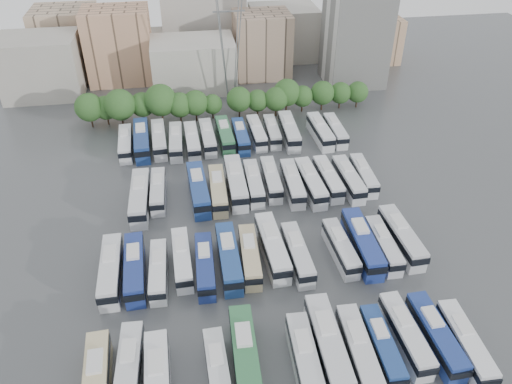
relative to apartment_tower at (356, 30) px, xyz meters
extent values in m
plane|color=#424447|center=(-34.00, -58.00, -13.00)|extent=(220.00, 220.00, 0.00)
cylinder|color=black|center=(-63.25, -15.98, -11.74)|extent=(0.36, 0.36, 2.52)
sphere|color=#234C1E|center=(-63.25, -15.98, -8.32)|extent=(6.04, 6.04, 6.04)
cylinder|color=black|center=(-59.94, -15.25, -11.92)|extent=(0.36, 0.36, 2.15)
sphere|color=#234C1E|center=(-59.94, -15.25, -9.00)|extent=(5.16, 5.16, 5.16)
cylinder|color=black|center=(-56.72, -16.75, -11.62)|extent=(0.36, 0.36, 2.77)
sphere|color=#234C1E|center=(-56.72, -16.75, -7.86)|extent=(6.64, 6.64, 6.64)
cylinder|color=black|center=(-52.22, -15.17, -11.89)|extent=(0.36, 0.36, 2.22)
sphere|color=#234C1E|center=(-52.22, -15.17, -8.88)|extent=(5.33, 5.33, 5.33)
cylinder|color=black|center=(-48.15, -16.18, -11.56)|extent=(0.36, 0.36, 2.88)
sphere|color=#234C1E|center=(-48.15, -16.18, -7.66)|extent=(6.91, 6.91, 6.91)
cylinder|color=black|center=(-44.20, -16.68, -11.87)|extent=(0.36, 0.36, 2.25)
sphere|color=#234C1E|center=(-44.20, -16.68, -8.82)|extent=(5.40, 5.40, 5.40)
cylinder|color=black|center=(-40.78, -16.40, -11.85)|extent=(0.36, 0.36, 2.30)
sphere|color=#234C1E|center=(-40.78, -16.40, -8.73)|extent=(5.52, 5.52, 5.52)
cylinder|color=black|center=(-37.08, -15.81, -12.08)|extent=(0.36, 0.36, 1.83)
sphere|color=#234C1E|center=(-37.08, -15.81, -9.59)|extent=(4.40, 4.40, 4.40)
cylinder|color=black|center=(-31.16, -16.10, -11.85)|extent=(0.36, 0.36, 2.31)
sphere|color=#234C1E|center=(-31.16, -16.10, -8.72)|extent=(5.54, 5.54, 5.54)
cylinder|color=black|center=(-27.05, -16.26, -11.99)|extent=(0.36, 0.36, 2.03)
sphere|color=#234C1E|center=(-27.05, -16.26, -9.24)|extent=(4.86, 4.86, 4.86)
cylinder|color=black|center=(-22.97, -16.83, -11.89)|extent=(0.36, 0.36, 2.21)
sphere|color=#234C1E|center=(-22.97, -16.83, -8.89)|extent=(5.31, 5.31, 5.31)
cylinder|color=black|center=(-20.26, -15.18, -11.72)|extent=(0.36, 0.36, 2.55)
sphere|color=#234C1E|center=(-20.26, -15.18, -8.26)|extent=(6.12, 6.12, 6.12)
cylinder|color=black|center=(-16.64, -15.48, -12.00)|extent=(0.36, 0.36, 2.00)
sphere|color=#234C1E|center=(-16.64, -15.48, -9.28)|extent=(4.81, 4.81, 4.81)
cylinder|color=black|center=(-11.99, -15.41, -11.87)|extent=(0.36, 0.36, 2.25)
sphere|color=#234C1E|center=(-11.99, -15.41, -8.82)|extent=(5.40, 5.40, 5.40)
cylinder|color=black|center=(-7.68, -15.16, -11.98)|extent=(0.36, 0.36, 2.04)
sphere|color=#234C1E|center=(-7.68, -15.16, -9.21)|extent=(4.89, 4.89, 4.89)
cylinder|color=black|center=(-3.59, -15.25, -11.99)|extent=(0.36, 0.36, 2.02)
sphere|color=#234C1E|center=(-3.59, -15.25, -9.25)|extent=(4.84, 4.84, 4.84)
cube|color=#9E998E|center=(-76.00, 4.00, -6.00)|extent=(18.00, 14.00, 14.00)
cube|color=tan|center=(-58.00, 10.00, -4.00)|extent=(16.00, 12.00, 18.00)
cube|color=#ADA89E|center=(-40.00, 2.00, -7.00)|extent=(20.00, 14.00, 12.00)
cube|color=gray|center=(-22.00, 8.00, -5.00)|extent=(14.00, 12.00, 16.00)
cube|color=gray|center=(-36.00, 22.00, -3.00)|extent=(22.00, 16.00, 20.00)
cube|color=tan|center=(-72.00, 20.00, -5.00)|extent=(16.00, 14.00, 16.00)
cube|color=#A39E93|center=(-14.00, 20.00, -6.00)|extent=(18.00, 14.00, 14.00)
cube|color=tan|center=(10.00, 14.00, -7.00)|extent=(14.00, 12.00, 12.00)
cube|color=gray|center=(-48.00, 16.00, -8.00)|extent=(12.00, 10.00, 10.00)
cube|color=silver|center=(0.00, 0.00, 0.00)|extent=(14.00, 14.00, 26.00)
cylinder|color=slate|center=(-34.00, -10.00, 4.00)|extent=(2.90, 2.91, 33.83)
cylinder|color=slate|center=(-34.00, -6.00, 4.00)|extent=(2.90, 2.91, 33.83)
cylinder|color=slate|center=(-30.00, -10.00, 4.00)|extent=(2.90, 2.91, 33.83)
cylinder|color=slate|center=(-30.00, -6.00, 4.00)|extent=(2.90, 2.91, 33.83)
cube|color=slate|center=(-32.00, -8.00, 8.08)|extent=(7.00, 0.30, 0.30)
cube|color=#CDBC8C|center=(-55.58, -81.84, -11.31)|extent=(3.08, 12.04, 3.38)
cube|color=black|center=(-55.57, -81.99, -10.66)|extent=(3.20, 12.23, 1.00)
cube|color=silver|center=(-55.65, -80.35, -9.40)|extent=(1.83, 3.26, 0.44)
cube|color=silver|center=(-52.12, -80.81, -11.35)|extent=(2.98, 11.74, 3.30)
cube|color=black|center=(-52.12, -80.96, -10.72)|extent=(3.11, 11.92, 0.97)
cube|color=silver|center=(-52.05, -79.36, -9.49)|extent=(1.78, 3.17, 0.43)
cube|color=black|center=(-48.91, -83.25, -10.60)|extent=(3.03, 12.52, 1.02)
cube|color=silver|center=(-48.95, -81.56, -9.30)|extent=(1.82, 3.31, 0.45)
cube|color=silver|center=(-42.22, -82.59, -11.48)|extent=(2.64, 10.81, 3.04)
cube|color=black|center=(-42.21, -82.72, -10.90)|extent=(2.75, 10.97, 0.89)
cube|color=silver|center=(-42.26, -81.24, -9.76)|extent=(1.62, 2.91, 0.39)
cube|color=#307042|center=(-38.92, -81.03, -11.21)|extent=(3.08, 12.74, 3.59)
cube|color=black|center=(-38.93, -81.18, -10.52)|extent=(3.22, 12.94, 1.06)
cube|color=silver|center=(-38.87, -79.44, -9.18)|extent=(1.90, 3.43, 0.46)
cube|color=silver|center=(-32.16, -82.69, -11.32)|extent=(2.90, 11.92, 3.36)
cube|color=black|center=(-32.17, -82.84, -10.68)|extent=(3.02, 12.11, 0.99)
cube|color=silver|center=(-32.12, -81.21, -9.43)|extent=(1.78, 3.21, 0.43)
cube|color=silver|center=(-29.02, -81.01, -11.15)|extent=(2.98, 13.13, 3.71)
cube|color=black|center=(-29.03, -81.17, -10.44)|extent=(3.12, 13.33, 1.09)
cube|color=silver|center=(-29.00, -79.37, -9.05)|extent=(1.91, 3.52, 0.48)
cube|color=silver|center=(-25.67, -82.39, -11.32)|extent=(2.93, 11.96, 3.37)
cube|color=black|center=(-25.67, -82.54, -10.67)|extent=(3.06, 12.14, 0.99)
cube|color=silver|center=(-25.61, -80.91, -9.42)|extent=(1.79, 3.22, 0.44)
cube|color=navy|center=(-22.64, -81.93, -11.49)|extent=(2.47, 10.69, 3.02)
cube|color=black|center=(-22.64, -82.06, -10.91)|extent=(2.58, 10.85, 0.89)
cube|color=silver|center=(-22.61, -80.60, -9.79)|extent=(1.56, 2.87, 0.39)
cube|color=silver|center=(-19.21, -80.83, -11.39)|extent=(2.78, 11.43, 3.22)
cube|color=black|center=(-19.21, -80.97, -10.78)|extent=(2.90, 11.61, 0.95)
cube|color=silver|center=(-19.26, -79.41, -9.57)|extent=(1.71, 3.08, 0.42)
cube|color=navy|center=(-15.73, -81.61, -11.34)|extent=(2.83, 11.75, 3.31)
cube|color=black|center=(-15.72, -81.76, -10.71)|extent=(2.95, 11.93, 0.97)
cube|color=silver|center=(-15.77, -80.15, -9.48)|extent=(1.75, 3.16, 0.43)
cube|color=white|center=(-12.70, -83.17, -11.40)|extent=(2.69, 11.33, 3.19)
cube|color=black|center=(-12.70, -83.31, -10.79)|extent=(2.81, 11.50, 0.94)
cube|color=silver|center=(-12.66, -81.76, -9.60)|extent=(1.68, 3.05, 0.41)
cube|color=silver|center=(-55.42, -64.06, -11.27)|extent=(2.75, 12.27, 3.47)
cube|color=black|center=(-55.42, -64.21, -10.60)|extent=(2.87, 12.46, 1.02)
cube|color=silver|center=(-55.44, -62.53, -9.31)|extent=(1.77, 3.28, 0.45)
cube|color=navy|center=(-52.18, -64.13, -11.28)|extent=(3.07, 12.23, 3.44)
cube|color=black|center=(-52.18, -64.28, -10.62)|extent=(3.20, 12.42, 1.01)
cube|color=silver|center=(-52.24, -62.62, -9.34)|extent=(1.85, 3.30, 0.44)
cube|color=silver|center=(-48.91, -64.93, -11.50)|extent=(2.47, 10.63, 3.00)
cube|color=black|center=(-48.91, -65.07, -10.93)|extent=(2.58, 10.79, 0.88)
cube|color=silver|center=(-48.88, -63.61, -9.81)|extent=(1.56, 2.85, 0.39)
cube|color=silver|center=(-45.56, -63.06, -11.44)|extent=(2.70, 11.07, 3.12)
cube|color=black|center=(-45.56, -63.20, -10.85)|extent=(2.81, 11.24, 0.92)
cube|color=silver|center=(-45.61, -61.69, -9.68)|extent=(1.65, 2.98, 0.40)
cube|color=navy|center=(-42.41, -64.97, -11.41)|extent=(2.69, 11.31, 3.19)
cube|color=black|center=(-42.41, -65.11, -10.80)|extent=(2.80, 11.48, 0.94)
cube|color=silver|center=(-42.37, -63.56, -9.61)|extent=(1.67, 3.04, 0.41)
cube|color=navy|center=(-38.91, -64.03, -11.25)|extent=(2.68, 12.37, 3.50)
cube|color=black|center=(-38.91, -64.18, -10.58)|extent=(2.80, 12.56, 1.03)
cube|color=silver|center=(-38.92, -62.48, -9.27)|extent=(1.77, 3.30, 0.45)
cube|color=#C7B388|center=(-35.85, -64.01, -11.41)|extent=(2.91, 11.30, 3.17)
cube|color=black|center=(-35.86, -64.15, -10.81)|extent=(3.03, 11.47, 0.93)
cube|color=silver|center=(-35.79, -62.61, -9.62)|extent=(1.73, 3.06, 0.41)
cube|color=silver|center=(-32.33, -62.83, -11.20)|extent=(3.27, 12.81, 3.60)
cube|color=black|center=(-32.33, -62.99, -10.51)|extent=(3.41, 13.00, 1.06)
cube|color=silver|center=(-32.41, -61.25, -9.17)|extent=(1.95, 3.46, 0.47)
cube|color=silver|center=(-28.97, -64.65, -11.39)|extent=(2.70, 11.43, 3.22)
cube|color=black|center=(-28.97, -64.79, -10.77)|extent=(2.82, 11.61, 0.95)
cube|color=silver|center=(-29.01, -63.23, -9.57)|extent=(1.69, 3.07, 0.42)
cube|color=silver|center=(-22.34, -64.27, -11.47)|extent=(2.80, 10.93, 3.07)
cube|color=black|center=(-22.33, -64.40, -10.88)|extent=(2.91, 11.09, 0.90)
cube|color=silver|center=(-22.40, -62.91, -9.73)|extent=(1.67, 2.96, 0.40)
cube|color=navy|center=(-18.99, -64.04, -11.16)|extent=(2.97, 13.02, 3.68)
cube|color=black|center=(-19.00, -64.20, -10.46)|extent=(3.11, 13.22, 1.08)
cube|color=silver|center=(-18.97, -62.42, -9.09)|extent=(1.90, 3.49, 0.48)
cube|color=silver|center=(-15.88, -64.65, -11.46)|extent=(2.41, 10.87, 3.07)
cube|color=black|center=(-15.88, -64.78, -10.88)|extent=(2.52, 11.03, 0.90)
cube|color=silver|center=(-15.86, -63.29, -9.73)|extent=(1.57, 2.91, 0.40)
cube|color=silver|center=(-12.63, -63.51, -11.26)|extent=(3.04, 12.35, 3.47)
cube|color=black|center=(-12.63, -63.66, -10.60)|extent=(3.17, 12.53, 1.02)
cube|color=silver|center=(-12.69, -61.98, -9.30)|extent=(1.85, 3.33, 0.45)
cube|color=silver|center=(-51.99, -47.09, -11.16)|extent=(3.00, 13.05, 3.68)
cube|color=black|center=(-52.00, -47.25, -10.45)|extent=(3.13, 13.25, 1.08)
cube|color=silver|center=(-51.96, -45.46, -9.08)|extent=(1.90, 3.50, 0.48)
cube|color=silver|center=(-49.02, -45.18, -11.46)|extent=(2.53, 10.89, 3.07)
cube|color=black|center=(-49.02, -45.32, -10.88)|extent=(2.64, 11.06, 0.90)
cube|color=silver|center=(-48.99, -43.83, -9.73)|extent=(1.60, 2.92, 0.40)
cube|color=navy|center=(-42.15, -46.22, -11.16)|extent=(3.38, 13.10, 3.68)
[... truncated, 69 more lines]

